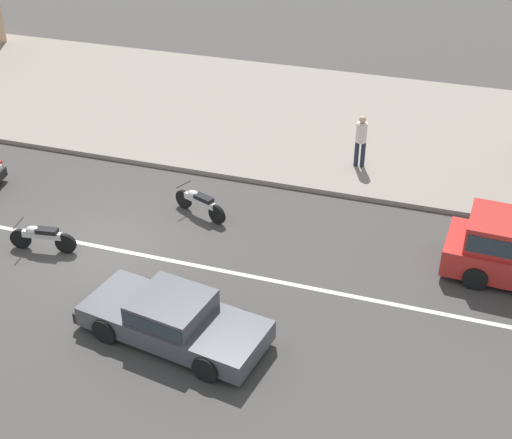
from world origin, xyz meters
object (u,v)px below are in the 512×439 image
motorcycle_1 (199,202)px  pedestrian_mid_kerb (361,137)px  motorcycle_2 (42,237)px  sedan_dark_grey_2 (173,318)px

motorcycle_1 → pedestrian_mid_kerb: pedestrian_mid_kerb is taller
motorcycle_1 → pedestrian_mid_kerb: bearing=47.6°
motorcycle_1 → motorcycle_2: same height
motorcycle_2 → sedan_dark_grey_2: bearing=-24.0°
motorcycle_1 → pedestrian_mid_kerb: (3.73, 4.09, 0.72)m
motorcycle_2 → pedestrian_mid_kerb: size_ratio=1.06×
motorcycle_1 → pedestrian_mid_kerb: 5.58m
sedan_dark_grey_2 → motorcycle_1: 5.16m
sedan_dark_grey_2 → motorcycle_1: size_ratio=2.52×
sedan_dark_grey_2 → pedestrian_mid_kerb: pedestrian_mid_kerb is taller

